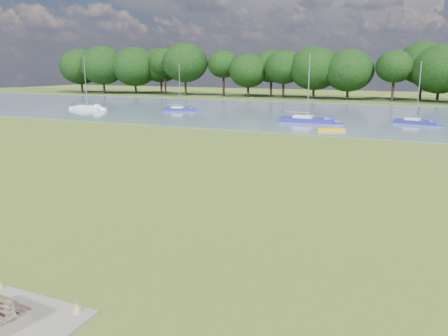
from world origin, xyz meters
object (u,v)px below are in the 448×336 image
at_px(sailboat_1, 307,118).
at_px(kayak, 331,130).
at_px(sailboat_0, 87,107).
at_px(sailboat_5, 415,120).
at_px(sailboat_2, 180,108).

bearing_deg(sailboat_1, kayak, -57.86).
height_order(sailboat_0, sailboat_5, sailboat_0).
xyz_separation_m(kayak, sailboat_2, (-25.27, 12.28, 0.27)).
bearing_deg(kayak, sailboat_1, 102.01).
bearing_deg(sailboat_5, sailboat_2, -169.82).
distance_m(sailboat_1, sailboat_5, 12.74).
relative_size(sailboat_0, sailboat_1, 1.02).
relative_size(kayak, sailboat_2, 0.41).
bearing_deg(sailboat_0, sailboat_1, 4.23).
bearing_deg(sailboat_1, sailboat_5, 15.52).
bearing_deg(sailboat_0, kayak, -4.31).
distance_m(kayak, sailboat_1, 7.41).
height_order(kayak, sailboat_0, sailboat_0).
height_order(sailboat_0, sailboat_1, sailboat_0).
height_order(kayak, sailboat_5, sailboat_5).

